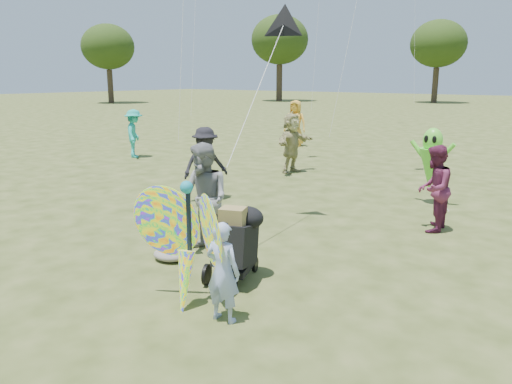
# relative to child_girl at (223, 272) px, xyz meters

# --- Properties ---
(ground) EXTENTS (160.00, 160.00, 0.00)m
(ground) POSITION_rel_child_girl_xyz_m (-0.74, 0.37, -0.61)
(ground) COLOR #51592B
(ground) RESTS_ON ground
(child_girl) EXTENTS (0.48, 0.35, 1.23)m
(child_girl) POSITION_rel_child_girl_xyz_m (0.00, 0.00, 0.00)
(child_girl) COLOR #9AADDB
(child_girl) RESTS_ON ground
(adult_man) EXTENTS (1.01, 0.85, 1.83)m
(adult_man) POSITION_rel_child_girl_xyz_m (-1.75, 1.56, 0.30)
(adult_man) COLOR gray
(adult_man) RESTS_ON ground
(grey_bag) EXTENTS (0.57, 0.46, 0.18)m
(grey_bag) POSITION_rel_child_girl_xyz_m (-2.00, 1.00, -0.52)
(grey_bag) COLOR gray
(grey_bag) RESTS_ON ground
(crowd_b) EXTENTS (1.00, 1.26, 1.71)m
(crowd_b) POSITION_rel_child_girl_xyz_m (-4.32, 4.33, 0.24)
(crowd_b) COLOR black
(crowd_b) RESTS_ON ground
(crowd_d) EXTENTS (0.53, 1.67, 1.80)m
(crowd_d) POSITION_rel_child_girl_xyz_m (-4.57, 8.38, 0.29)
(crowd_d) COLOR tan
(crowd_d) RESTS_ON ground
(crowd_e) EXTENTS (0.71, 0.86, 1.63)m
(crowd_e) POSITION_rel_child_girl_xyz_m (0.77, 5.09, 0.20)
(crowd_e) COLOR #672242
(crowd_e) RESTS_ON ground
(crowd_g) EXTENTS (1.05, 0.81, 1.90)m
(crowd_g) POSITION_rel_child_girl_xyz_m (-7.70, 13.41, 0.34)
(crowd_g) COLOR gold
(crowd_g) RESTS_ON ground
(crowd_i) EXTENTS (1.22, 1.25, 1.72)m
(crowd_i) POSITION_rel_child_girl_xyz_m (-10.65, 7.40, 0.24)
(crowd_i) COLOR #1FAB9C
(crowd_i) RESTS_ON ground
(jogging_stroller) EXTENTS (0.75, 1.14, 1.09)m
(jogging_stroller) POSITION_rel_child_girl_xyz_m (-0.63, 1.04, 0.00)
(jogging_stroller) COLOR black
(jogging_stroller) RESTS_ON ground
(butterfly_kite) EXTENTS (1.74, 0.75, 1.82)m
(butterfly_kite) POSITION_rel_child_girl_xyz_m (-0.61, 0.03, 0.21)
(butterfly_kite) COLOR red
(butterfly_kite) RESTS_ON ground
(delta_kite_rig) EXTENTS (0.98, 2.60, 2.72)m
(delta_kite_rig) POSITION_rel_child_girl_xyz_m (-1.87, 3.92, 3.15)
(delta_kite_rig) COLOR black
(delta_kite_rig) RESTS_ON ground
(alien_kite) EXTENTS (1.12, 0.69, 1.74)m
(alien_kite) POSITION_rel_child_girl_xyz_m (0.04, 7.09, 0.36)
(alien_kite) COLOR #60E034
(alien_kite) RESTS_ON ground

